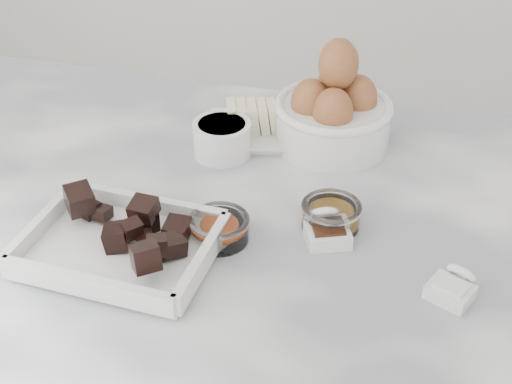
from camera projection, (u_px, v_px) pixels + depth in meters
marble_slab at (235, 239)px, 0.95m from camera, size 1.20×0.80×0.04m
chocolate_dish at (119, 240)px, 0.87m from camera, size 0.24×0.19×0.06m
butter_plate at (249, 124)px, 1.12m from camera, size 0.16×0.16×0.06m
sugar_ramekin at (222, 137)px, 1.07m from camera, size 0.09×0.09×0.05m
egg_bowl at (334, 112)px, 1.08m from camera, size 0.18×0.18×0.17m
honey_bowl at (331, 215)px, 0.93m from camera, size 0.08×0.08×0.03m
zest_bowl at (219, 228)px, 0.90m from camera, size 0.08×0.08×0.03m
vanilla_spoon at (327, 230)px, 0.91m from camera, size 0.07×0.08×0.04m
salt_spoon at (453, 287)px, 0.82m from camera, size 0.06×0.07×0.04m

